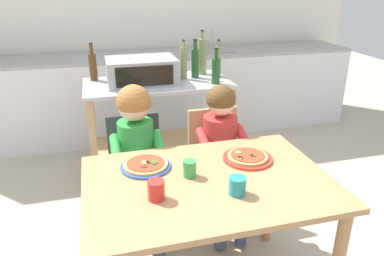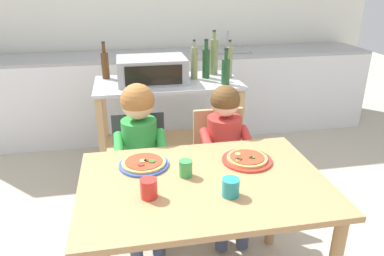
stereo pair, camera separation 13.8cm
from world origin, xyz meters
name	(u,v)px [view 1 (the left image)]	position (x,y,z in m)	size (l,w,h in m)	color
ground_plane	(167,192)	(0.00, 1.09, 0.00)	(10.92, 10.92, 0.00)	#B7AD99
back_wall_tiled	(133,5)	(0.00, 2.79, 1.35)	(5.22, 0.12, 2.70)	white
kitchen_counter	(143,95)	(0.00, 2.38, 0.45)	(4.70, 0.60, 1.09)	silver
kitchen_island_cart	(159,114)	(0.01, 1.39, 0.58)	(1.17, 0.59, 0.86)	#B7BABF
toaster_oven	(141,71)	(-0.12, 1.39, 0.95)	(0.54, 0.37, 0.20)	#999BA0
bottle_tall_green_wine	(184,63)	(0.23, 1.43, 0.99)	(0.06, 0.06, 0.32)	olive
bottle_clear_vinegar	(195,62)	(0.34, 1.44, 0.99)	(0.06, 0.06, 0.32)	#1E4723
bottle_dark_olive_oil	(218,61)	(0.53, 1.41, 0.99)	(0.05, 0.05, 0.31)	olive
bottle_brown_beer	(202,56)	(0.43, 1.55, 1.01)	(0.07, 0.07, 0.38)	olive
bottle_slim_sauce	(216,70)	(0.44, 1.23, 0.97)	(0.07, 0.07, 0.28)	#1E4723
bottle_squat_spirits	(93,66)	(-0.49, 1.58, 0.98)	(0.06, 0.06, 0.30)	#4C2D14
dining_table	(208,199)	(0.00, 0.00, 0.63)	(1.18, 0.81, 0.74)	#AD7F51
dining_chair_left	(137,168)	(-0.27, 0.68, 0.48)	(0.36, 0.36, 0.81)	#333338
dining_chair_right	(216,160)	(0.27, 0.66, 0.48)	(0.36, 0.36, 0.81)	tan
child_in_green_shirt	(137,147)	(-0.27, 0.57, 0.69)	(0.32, 0.42, 1.04)	#424C6B
child_in_red_shirt	(223,144)	(0.27, 0.54, 0.65)	(0.32, 0.42, 1.01)	#424C6B
pizza_plate_blue_rimmed	(146,165)	(-0.27, 0.20, 0.75)	(0.26, 0.26, 0.03)	#3356B7
pizza_plate_red_rimmed	(248,157)	(0.27, 0.15, 0.75)	(0.26, 0.26, 0.03)	red
drinking_cup_green	(190,168)	(-0.08, 0.06, 0.78)	(0.07, 0.07, 0.08)	green
drinking_cup_teal	(237,186)	(0.09, -0.15, 0.78)	(0.08, 0.08, 0.08)	teal
drinking_cup_red	(156,190)	(-0.27, -0.10, 0.78)	(0.08, 0.08, 0.09)	red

